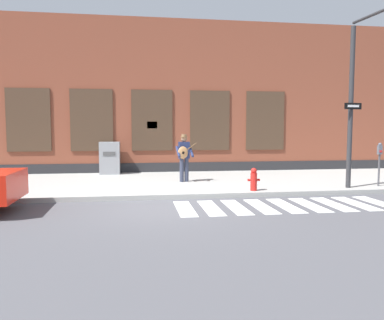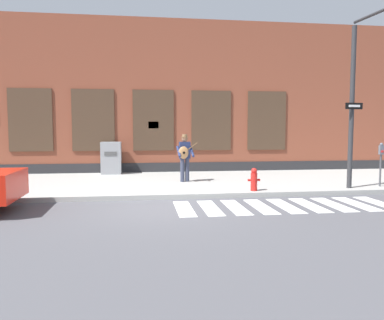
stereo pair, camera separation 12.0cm
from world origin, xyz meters
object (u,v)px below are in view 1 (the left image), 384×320
parking_meter (379,158)px  fire_hydrant (254,179)px  busker (184,155)px  utility_box (110,158)px  traffic_light (375,68)px

parking_meter → fire_hydrant: 4.44m
busker → fire_hydrant: (1.87, -2.24, -0.62)m
busker → utility_box: busker is taller
busker → fire_hydrant: 2.99m
busker → utility_box: size_ratio=1.26×
traffic_light → utility_box: traffic_light is taller
traffic_light → parking_meter: bearing=47.9°
traffic_light → parking_meter: traffic_light is taller
traffic_light → utility_box: size_ratio=3.92×
busker → traffic_light: (5.17, -3.12, 2.67)m
traffic_light → utility_box: 10.35m
utility_box → fire_hydrant: size_ratio=1.92×
utility_box → parking_meter: bearing=-27.4°
busker → traffic_light: 6.60m
busker → fire_hydrant: bearing=-50.1°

